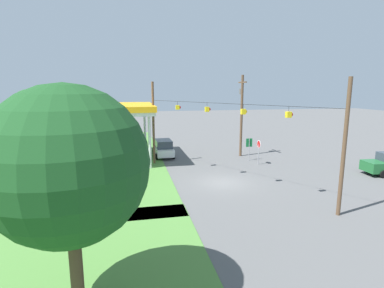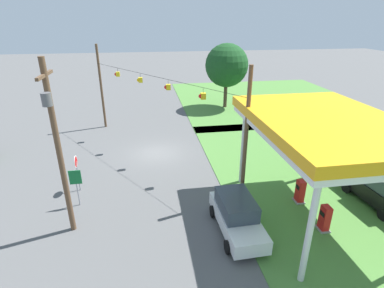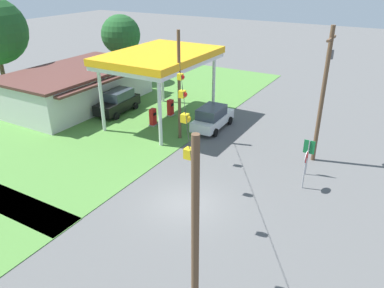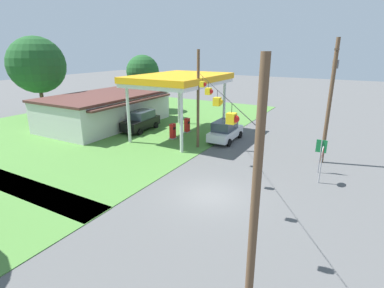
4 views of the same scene
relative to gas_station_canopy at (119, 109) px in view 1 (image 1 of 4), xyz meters
name	(u,v)px [view 1 (image 1 of 4)]	position (x,y,z in m)	size (l,w,h in m)	color
ground_plane	(223,183)	(-10.03, -8.36, -5.48)	(160.00, 160.00, 0.00)	#565656
grass_verge_station_corner	(31,159)	(2.00, 9.67, -5.46)	(36.00, 28.00, 0.04)	#4C7F38
gas_station_canopy	(119,109)	(0.00, 0.00, 0.00)	(10.02, 7.05, 6.00)	silver
gas_station_store	(22,148)	(-0.34, 9.65, -3.72)	(14.05, 8.69, 3.50)	silver
fuel_pump_near	(121,156)	(-1.36, 0.00, -4.77)	(0.71, 0.56, 1.50)	gray
fuel_pump_far	(122,151)	(1.36, 0.00, -4.77)	(0.71, 0.56, 1.50)	gray
car_at_pumps_front	(163,148)	(0.58, -4.65, -4.49)	(4.81, 2.21, 1.95)	white
car_at_pumps_rear	(75,153)	(-0.37, 4.65, -4.43)	(4.98, 2.36, 2.09)	black
stop_sign_roadside	(259,147)	(-4.98, -13.73, -3.67)	(0.80, 0.08, 2.50)	#99999E
route_sign	(249,145)	(-3.17, -13.45, -3.77)	(0.10, 0.70, 2.40)	gray
utility_pole_main	(241,111)	(-0.84, -13.37, -0.37)	(2.20, 0.44, 9.12)	brown
signal_span_gantry	(224,128)	(-10.03, -8.37, -0.93)	(15.40, 10.24, 8.32)	brown
tree_west_verge	(68,166)	(-22.82, 0.95, -0.26)	(5.22, 5.22, 7.84)	#4C3828
tree_far_back	(30,107)	(8.36, 11.14, -0.14)	(4.42, 4.42, 7.59)	#4C3828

